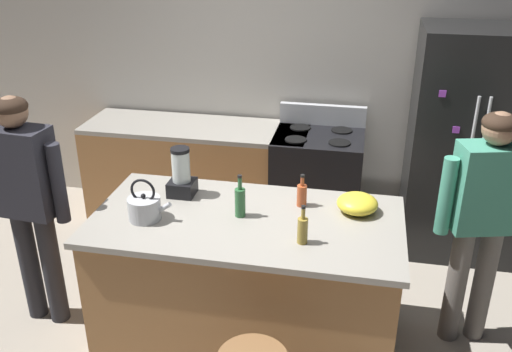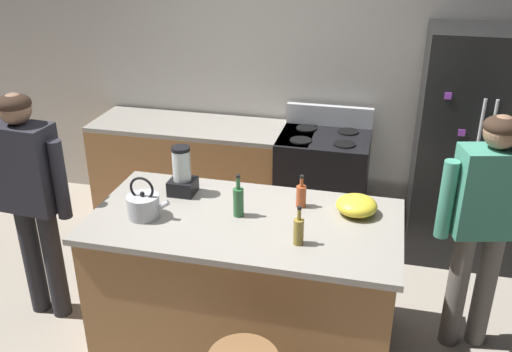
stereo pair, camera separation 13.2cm
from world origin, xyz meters
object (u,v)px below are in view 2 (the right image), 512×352
person_by_island_left (30,189)px  tea_kettle (144,205)px  person_by_sink_right (485,215)px  stove_range (322,184)px  blender_appliance (182,174)px  refrigerator (474,148)px  bottle_olive_oil (238,201)px  bottle_cooking_sauce (301,195)px  kitchen_island (245,280)px  bottle_vinegar (299,230)px  mixing_bowl (357,205)px

person_by_island_left → tea_kettle: size_ratio=5.92×
person_by_sink_right → tea_kettle: (-2.03, -0.43, 0.03)m
stove_range → blender_appliance: size_ratio=3.32×
refrigerator → blender_appliance: 2.35m
person_by_sink_right → blender_appliance: person_by_sink_right is taller
bottle_olive_oil → bottle_cooking_sauce: size_ratio=1.28×
kitchen_island → refrigerator: refrigerator is taller
tea_kettle → kitchen_island: bearing=11.6°
person_by_sink_right → bottle_vinegar: size_ratio=6.77×
bottle_olive_oil → refrigerator: bearing=43.9°
bottle_vinegar → bottle_cooking_sauce: 0.45m
bottle_olive_oil → tea_kettle: (-0.56, -0.15, -0.02)m
person_by_sink_right → bottle_vinegar: 1.17m
blender_appliance → bottle_cooking_sauce: size_ratio=1.54×
refrigerator → bottle_vinegar: bearing=-123.2°
refrigerator → blender_appliance: bearing=-147.4°
kitchen_island → mixing_bowl: (0.66, 0.22, 0.52)m
stove_range → bottle_olive_oil: bottle_olive_oil is taller
refrigerator → person_by_sink_right: (-0.06, -1.20, 0.03)m
person_by_island_left → blender_appliance: bearing=17.4°
bottle_olive_oil → kitchen_island: bearing=-30.0°
bottle_cooking_sauce → bottle_vinegar: bearing=-82.4°
kitchen_island → bottle_vinegar: (0.37, -0.21, 0.54)m
stove_range → bottle_vinegar: (0.07, -1.74, 0.53)m
bottle_olive_oil → person_by_sink_right: bearing=10.7°
kitchen_island → bottle_cooking_sauce: 0.66m
person_by_sink_right → bottle_olive_oil: (-1.47, -0.28, 0.05)m
person_by_sink_right → bottle_olive_oil: size_ratio=5.79×
bottle_cooking_sauce → person_by_sink_right: bearing=3.4°
stove_range → kitchen_island: bearing=-101.1°
person_by_island_left → bottle_cooking_sauce: (1.75, 0.30, 0.01)m
blender_appliance → bottle_vinegar: 0.97m
kitchen_island → stove_range: size_ratio=1.74×
person_by_sink_right → bottle_cooking_sauce: size_ratio=7.40×
kitchen_island → blender_appliance: size_ratio=5.75×
refrigerator → person_by_island_left: size_ratio=1.15×
blender_appliance → mixing_bowl: bearing=-0.7°
refrigerator → person_by_sink_right: 1.20m
refrigerator → person_by_sink_right: size_ratio=1.17×
person_by_sink_right → blender_appliance: bearing=-178.0°
stove_range → bottle_olive_oil: bearing=-102.9°
stove_range → bottle_olive_oil: size_ratio=3.99×
refrigerator → tea_kettle: size_ratio=6.78×
kitchen_island → person_by_island_left: person_by_island_left is taller
kitchen_island → bottle_vinegar: 0.69m
tea_kettle → bottle_vinegar: bearing=-5.1°
bottle_cooking_sauce → bottle_olive_oil: bearing=-149.2°
stove_range → mixing_bowl: stove_range is taller
bottle_vinegar → refrigerator: bearing=56.8°
stove_range → person_by_island_left: (-1.74, -1.59, 0.51)m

